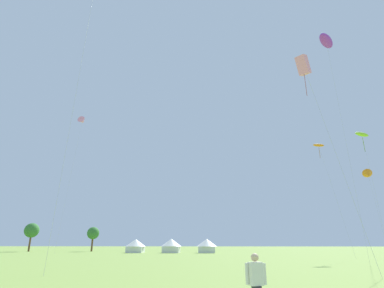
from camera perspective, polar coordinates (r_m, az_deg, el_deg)
name	(u,v)px	position (r m, az deg, el deg)	size (l,w,h in m)	color
kite_pink_delta	(82,121)	(74.40, -20.00, 4.09)	(2.47, 2.43, 29.81)	pink
kite_orange_parafoil	(319,146)	(49.74, 22.77, -0.29)	(3.28, 2.00, 16.41)	orange
kite_pink_box	(303,66)	(26.60, 20.23, 13.69)	(3.04, 2.42, 16.44)	pink
kite_orange_delta	(368,175)	(61.73, 30.28, -4.99)	(2.11, 2.61, 14.53)	orange
kite_lime_parafoil	(362,135)	(57.95, 29.38, 1.57)	(3.16, 2.43, 19.85)	#99DB2D
kite_purple_parafoil	(326,41)	(46.91, 23.97, 17.32)	(3.49, 3.88, 28.70)	purple
person_spectator	(257,288)	(9.24, 12.08, -24.98)	(0.57, 0.34, 1.73)	#2D2D33
festival_tent_left	(136,245)	(70.81, -10.58, -18.24)	(4.35, 4.35, 2.83)	white
festival_tent_right	(171,245)	(69.28, -3.93, -18.47)	(4.45, 4.45, 2.89)	white
festival_tent_center	(207,245)	(68.63, 2.81, -18.51)	(4.40, 4.40, 2.86)	white
tree_distant_left	(93,233)	(84.47, -18.14, -15.72)	(3.04, 3.04, 5.95)	brown
tree_distant_right	(32,231)	(89.11, -27.98, -14.21)	(3.55, 3.55, 6.84)	brown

